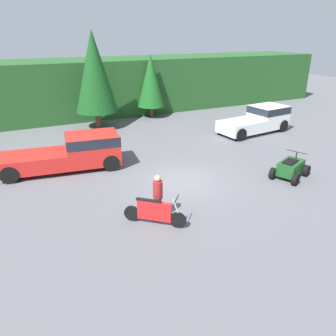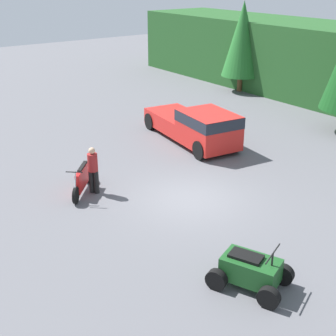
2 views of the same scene
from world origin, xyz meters
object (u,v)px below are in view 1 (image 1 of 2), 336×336
quad_atv (290,168)px  rider_person (158,195)px  dirt_bike (154,212)px  pickup_truck_red (74,151)px  pickup_truck_second (259,119)px

quad_atv → rider_person: rider_person is taller
dirt_bike → pickup_truck_red: bearing=144.3°
pickup_truck_red → rider_person: size_ratio=3.41×
dirt_bike → pickup_truck_second: bearing=75.7°
pickup_truck_red → pickup_truck_second: (13.19, 1.21, -0.00)m
pickup_truck_red → dirt_bike: (1.57, -6.77, -0.44)m
dirt_bike → quad_atv: quad_atv is taller
pickup_truck_second → quad_atv: bearing=-125.4°
pickup_truck_red → pickup_truck_second: bearing=12.6°
pickup_truck_red → dirt_bike: size_ratio=3.27×
pickup_truck_second → quad_atv: 8.05m
dirt_bike → quad_atv: 7.73m
pickup_truck_second → rider_person: 13.66m
pickup_truck_red → pickup_truck_second: same height
pickup_truck_second → dirt_bike: bearing=-151.5°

